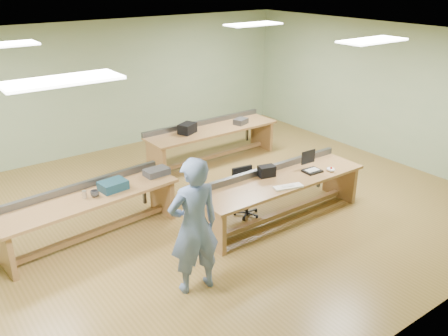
% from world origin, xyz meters
% --- Properties ---
extents(floor, '(10.00, 10.00, 0.00)m').
position_xyz_m(floor, '(0.00, 0.00, 0.00)').
color(floor, olive).
rests_on(floor, ground).
extents(ceiling, '(10.00, 10.00, 0.00)m').
position_xyz_m(ceiling, '(0.00, 0.00, 3.00)').
color(ceiling, silver).
rests_on(ceiling, wall_back).
extents(wall_back, '(10.00, 0.04, 3.00)m').
position_xyz_m(wall_back, '(0.00, 4.00, 1.50)').
color(wall_back, '#92A57D').
rests_on(wall_back, floor).
extents(wall_front, '(10.00, 0.04, 3.00)m').
position_xyz_m(wall_front, '(0.00, -4.00, 1.50)').
color(wall_front, '#92A57D').
rests_on(wall_front, floor).
extents(wall_right, '(0.04, 8.00, 3.00)m').
position_xyz_m(wall_right, '(5.00, 0.00, 1.50)').
color(wall_right, '#92A57D').
rests_on(wall_right, floor).
extents(fluor_panels, '(6.20, 3.50, 0.03)m').
position_xyz_m(fluor_panels, '(0.00, 0.00, 2.97)').
color(fluor_panels, white).
rests_on(fluor_panels, ceiling).
extents(workbench_front, '(3.17, 0.85, 0.86)m').
position_xyz_m(workbench_front, '(1.10, -1.03, 0.56)').
color(workbench_front, '#9D6A42').
rests_on(workbench_front, floor).
extents(workbench_mid, '(2.96, 1.04, 0.86)m').
position_xyz_m(workbench_mid, '(-1.80, 0.26, 0.56)').
color(workbench_mid, '#9D6A42').
rests_on(workbench_mid, floor).
extents(workbench_back, '(3.10, 0.85, 0.86)m').
position_xyz_m(workbench_back, '(1.71, 1.92, 0.56)').
color(workbench_back, '#9D6A42').
rests_on(workbench_back, floor).
extents(person, '(0.75, 0.55, 1.91)m').
position_xyz_m(person, '(-1.16, -1.83, 0.96)').
color(person, slate).
rests_on(person, floor).
extents(laptop_base, '(0.32, 0.26, 0.03)m').
position_xyz_m(laptop_base, '(1.73, -1.14, 0.77)').
color(laptop_base, black).
rests_on(laptop_base, workbench_front).
extents(laptop_screen, '(0.31, 0.03, 0.24)m').
position_xyz_m(laptop_screen, '(1.74, -1.02, 0.99)').
color(laptop_screen, black).
rests_on(laptop_screen, laptop_base).
extents(keyboard, '(0.51, 0.28, 0.03)m').
position_xyz_m(keyboard, '(0.95, -1.37, 0.76)').
color(keyboard, silver).
rests_on(keyboard, workbench_front).
extents(trackball_mouse, '(0.18, 0.19, 0.07)m').
position_xyz_m(trackball_mouse, '(2.02, -1.30, 0.78)').
color(trackball_mouse, white).
rests_on(trackball_mouse, workbench_front).
extents(camera_bag, '(0.31, 0.24, 0.19)m').
position_xyz_m(camera_bag, '(0.96, -0.81, 0.85)').
color(camera_bag, black).
rests_on(camera_bag, workbench_front).
extents(task_chair, '(0.52, 0.52, 0.85)m').
position_xyz_m(task_chair, '(0.71, -0.58, 0.31)').
color(task_chair, black).
rests_on(task_chair, floor).
extents(parts_bin_teal, '(0.45, 0.36, 0.15)m').
position_xyz_m(parts_bin_teal, '(-1.38, 0.24, 0.82)').
color(parts_bin_teal, '#153545').
rests_on(parts_bin_teal, workbench_mid).
extents(parts_bin_grey, '(0.43, 0.28, 0.11)m').
position_xyz_m(parts_bin_grey, '(-0.53, 0.35, 0.81)').
color(parts_bin_grey, '#313133').
rests_on(parts_bin_grey, workbench_mid).
extents(mug, '(0.17, 0.17, 0.10)m').
position_xyz_m(mug, '(-1.72, 0.17, 0.80)').
color(mug, '#313133').
rests_on(mug, workbench_mid).
extents(drinks_can, '(0.09, 0.09, 0.12)m').
position_xyz_m(drinks_can, '(-1.86, 0.21, 0.81)').
color(drinks_can, silver).
rests_on(drinks_can, workbench_mid).
extents(storage_box_back, '(0.45, 0.40, 0.22)m').
position_xyz_m(storage_box_back, '(1.09, 1.95, 0.86)').
color(storage_box_back, black).
rests_on(storage_box_back, workbench_back).
extents(tray_back, '(0.37, 0.32, 0.13)m').
position_xyz_m(tray_back, '(2.43, 1.79, 0.81)').
color(tray_back, '#313133').
rests_on(tray_back, workbench_back).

